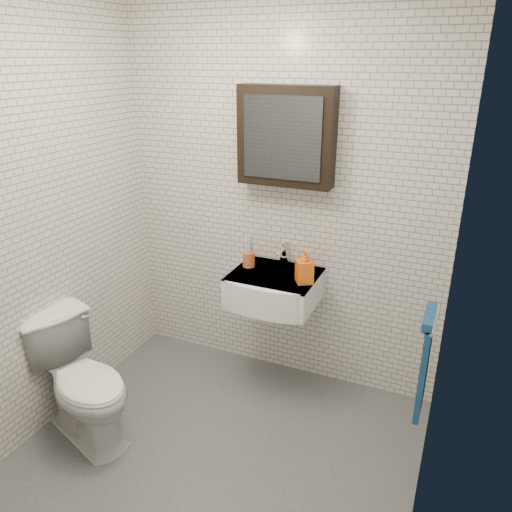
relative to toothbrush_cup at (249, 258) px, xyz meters
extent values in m
cube|color=#484A50|center=(0.15, -0.82, -0.90)|extent=(2.20, 2.00, 0.01)
cube|color=silver|center=(0.15, 0.18, 0.34)|extent=(2.20, 0.02, 2.50)
cube|color=silver|center=(0.15, -1.82, 0.34)|extent=(2.20, 0.02, 2.50)
cube|color=silver|center=(-0.95, -0.82, 0.34)|extent=(0.02, 2.00, 2.50)
cube|color=silver|center=(1.25, -0.82, 0.34)|extent=(0.02, 2.00, 2.50)
cube|color=white|center=(0.20, -0.04, -0.16)|extent=(0.55, 0.45, 0.20)
cylinder|color=silver|center=(0.20, -0.02, -0.07)|extent=(0.31, 0.31, 0.02)
cylinder|color=silver|center=(0.20, -0.02, -0.06)|extent=(0.04, 0.04, 0.01)
cube|color=white|center=(0.20, -0.04, -0.06)|extent=(0.55, 0.45, 0.01)
cylinder|color=silver|center=(0.20, 0.12, -0.03)|extent=(0.06, 0.06, 0.06)
cylinder|color=silver|center=(0.20, 0.12, 0.03)|extent=(0.03, 0.03, 0.08)
cylinder|color=silver|center=(0.20, 0.06, 0.06)|extent=(0.02, 0.12, 0.02)
cube|color=silver|center=(0.20, 0.15, 0.09)|extent=(0.02, 0.09, 0.01)
cube|color=black|center=(0.20, 0.11, 0.79)|extent=(0.60, 0.14, 0.60)
cube|color=#3F444C|center=(0.20, 0.04, 0.79)|extent=(0.49, 0.01, 0.49)
cylinder|color=silver|center=(1.21, -0.47, 0.04)|extent=(0.02, 0.30, 0.02)
cylinder|color=silver|center=(1.23, -0.34, 0.04)|extent=(0.04, 0.02, 0.02)
cylinder|color=silver|center=(1.23, -0.60, 0.04)|extent=(0.04, 0.02, 0.02)
cube|color=#1C5082|center=(1.20, -0.47, -0.23)|extent=(0.03, 0.26, 0.54)
cube|color=#1C5082|center=(1.19, -0.47, 0.06)|extent=(0.05, 0.26, 0.05)
cylinder|color=#B2562C|center=(0.00, 0.00, -0.01)|extent=(0.11, 0.11, 0.10)
cylinder|color=white|center=(-0.02, -0.01, 0.06)|extent=(0.02, 0.03, 0.19)
cylinder|color=#4575DD|center=(0.01, -0.01, 0.05)|extent=(0.02, 0.02, 0.17)
cylinder|color=white|center=(-0.01, 0.01, 0.07)|extent=(0.02, 0.04, 0.20)
cylinder|color=#4575DD|center=(0.02, 0.01, 0.06)|extent=(0.02, 0.04, 0.18)
imported|color=orange|center=(0.42, -0.09, 0.05)|extent=(0.14, 0.14, 0.22)
imported|color=white|center=(-0.65, -0.96, -0.53)|extent=(0.83, 0.64, 0.75)
camera|label=1|loc=(1.27, -2.78, 1.26)|focal=35.00mm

